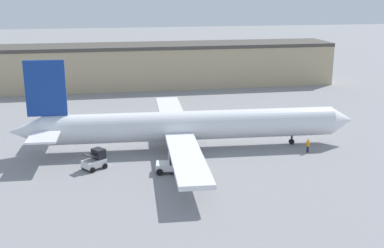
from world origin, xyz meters
name	(u,v)px	position (x,y,z in m)	size (l,w,h in m)	color
ground_plane	(192,148)	(0.00, 0.00, 0.00)	(400.00, 400.00, 0.00)	gray
terminal_building	(168,65)	(2.50, 42.02, 4.47)	(69.79, 10.90, 8.93)	tan
airplane	(184,126)	(-1.08, 0.06, 3.03)	(44.75, 37.44, 11.89)	white
ground_crew_worker	(308,145)	(14.20, -4.27, 0.96)	(0.40, 0.40, 1.80)	#1E2338
baggage_tug	(170,164)	(-3.92, -7.96, 1.01)	(2.99, 2.49, 2.20)	silver
belt_loader_truck	(95,160)	(-12.32, -5.23, 1.04)	(3.07, 2.98, 2.27)	silver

